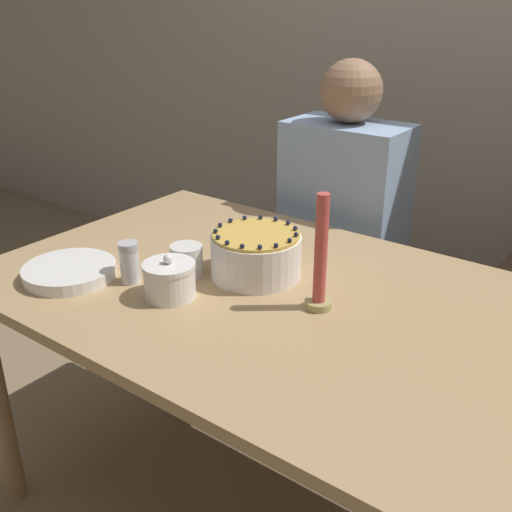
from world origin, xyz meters
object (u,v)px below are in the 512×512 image
object	(u,v)px
cake	(256,255)
sugar_shaker	(129,262)
candle	(320,263)
person_man_blue_shirt	(340,262)
sugar_bowl	(170,280)

from	to	relation	value
cake	sugar_shaker	distance (m)	0.32
cake	sugar_shaker	world-z (taller)	cake
cake	candle	size ratio (longest dim) A/B	0.83
sugar_shaker	person_man_blue_shirt	world-z (taller)	person_man_blue_shirt
cake	candle	distance (m)	0.23
cake	sugar_bowl	bearing A→B (deg)	-113.85
candle	sugar_bowl	bearing A→B (deg)	-152.16
sugar_bowl	sugar_shaker	world-z (taller)	sugar_bowl
sugar_bowl	sugar_shaker	size ratio (longest dim) A/B	1.18
sugar_bowl	candle	size ratio (longest dim) A/B	0.46
cake	candle	xyz separation A→B (m)	(0.22, -0.05, 0.05)
sugar_shaker	candle	xyz separation A→B (m)	(0.45, 0.17, 0.06)
candle	person_man_blue_shirt	size ratio (longest dim) A/B	0.22
sugar_bowl	person_man_blue_shirt	xyz separation A→B (m)	(0.01, 0.84, -0.26)
person_man_blue_shirt	cake	bearing A→B (deg)	97.82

